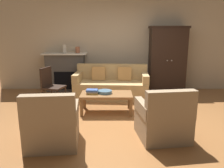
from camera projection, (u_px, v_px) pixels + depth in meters
ground_plane at (121, 119)px, 4.59m from camera, size 9.60×9.60×0.00m
back_wall at (118, 43)px, 6.76m from camera, size 7.20×0.10×2.80m
fireplace at (66, 72)px, 6.70m from camera, size 1.26×0.48×1.12m
armoire at (167, 59)px, 6.54m from camera, size 1.06×0.57×1.87m
couch at (111, 86)px, 6.07m from camera, size 1.97×0.97×0.86m
coffee_table at (106, 96)px, 4.92m from camera, size 1.10×0.60×0.42m
fruit_bowl at (105, 92)px, 4.92m from camera, size 0.31×0.31×0.06m
book_stack at (92, 92)px, 4.87m from camera, size 0.26×0.19×0.10m
mantel_vase_cream at (64, 49)px, 6.53m from camera, size 0.10×0.10×0.23m
mantel_vase_terracotta at (78, 50)px, 6.54m from camera, size 0.13×0.13×0.18m
armchair_near_left at (52, 126)px, 3.48m from camera, size 0.84×0.84×0.88m
armchair_near_right at (163, 120)px, 3.70m from camera, size 0.87×0.87×0.88m
side_chair_wooden at (51, 84)px, 5.41m from camera, size 0.55×0.55×0.90m
dog at (50, 107)px, 4.59m from camera, size 0.57×0.23×0.39m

